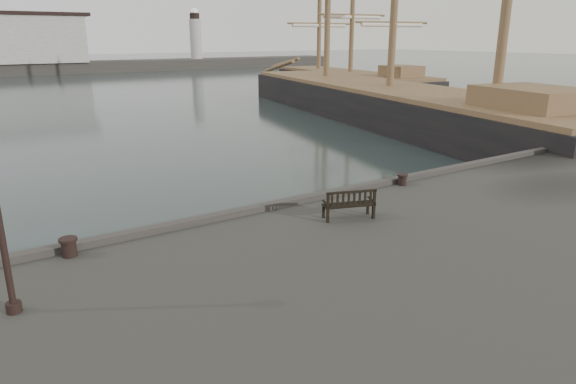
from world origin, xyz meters
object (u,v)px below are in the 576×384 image
bollard_left (69,247)px  bollard_right (402,180)px  bench (349,209)px  tall_ship_main (388,111)px  tall_ship_far (350,87)px

bollard_left → bollard_right: size_ratio=1.15×
bench → bollard_right: (3.74, 1.60, -0.07)m
tall_ship_main → tall_ship_far: bearing=70.1°
bench → tall_ship_main: 28.53m
bollard_left → bollard_right: bearing=0.0°
bench → bollard_right: size_ratio=3.99×
bollard_right → bollard_left: bearing=180.0°
bench → bollard_left: bench is taller
bollard_right → tall_ship_far: size_ratio=0.01×
bollard_left → tall_ship_main: bearing=33.0°
bollard_right → tall_ship_far: tall_ship_far is taller
bollard_right → tall_ship_main: size_ratio=0.01×
tall_ship_main → bollard_right: bearing=-121.7°
bollard_left → bollard_right: (10.85, 0.00, -0.03)m
bollard_left → tall_ship_far: 52.28m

